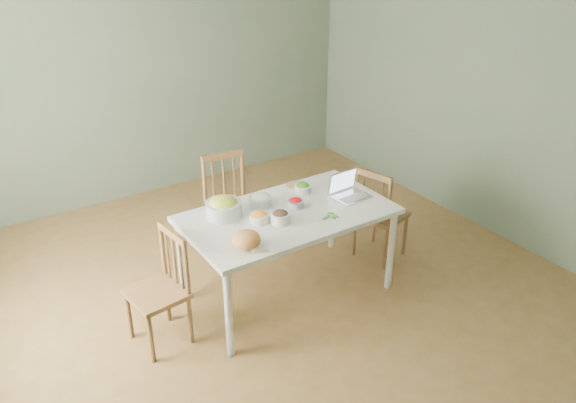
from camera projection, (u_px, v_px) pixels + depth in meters
floor at (268, 290)px, 5.03m from camera, size 5.00×5.00×0.00m
wall_back at (147, 78)px, 6.28m from camera, size 5.00×0.00×2.70m
wall_front at (555, 318)px, 2.55m from camera, size 5.00×0.00×2.70m
wall_right at (481, 96)px, 5.64m from camera, size 0.00×5.00×2.70m
dining_table at (288, 254)px, 4.82m from camera, size 1.70×0.95×0.80m
chair_far at (232, 209)px, 5.32m from camera, size 0.50×0.48×1.00m
chair_left at (156, 291)px, 4.24m from camera, size 0.43×0.45×0.92m
chair_right at (382, 212)px, 5.35m from camera, size 0.48×0.50×0.93m
bread_boule at (246, 240)px, 4.12m from camera, size 0.22×0.22×0.14m
butter_stick at (260, 250)px, 4.09m from camera, size 0.13×0.08×0.03m
bowl_squash at (224, 207)px, 4.54m from camera, size 0.37×0.37×0.17m
bowl_carrot at (259, 217)px, 4.48m from camera, size 0.17×0.17×0.09m
bowl_onion at (261, 200)px, 4.73m from camera, size 0.22×0.22×0.10m
bowl_mushroom at (280, 217)px, 4.46m from camera, size 0.19×0.19×0.10m
bowl_redpep at (296, 203)px, 4.70m from camera, size 0.18×0.18×0.08m
bowl_broccoli at (303, 188)px, 4.95m from camera, size 0.15×0.15×0.09m
flatbread at (296, 186)px, 5.08m from camera, size 0.21×0.21×0.02m
basil_bunch at (329, 216)px, 4.56m from camera, size 0.18×0.18×0.02m
laptop at (352, 186)px, 4.83m from camera, size 0.32×0.26×0.21m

